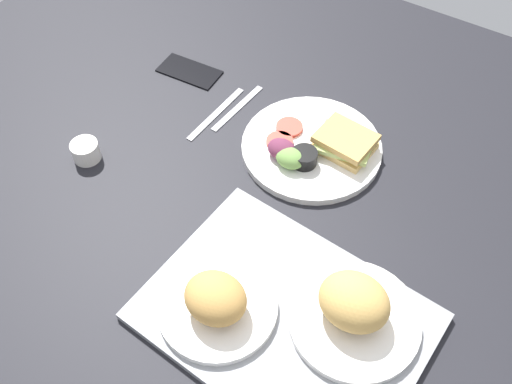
{
  "coord_description": "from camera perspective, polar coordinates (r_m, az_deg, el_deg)",
  "views": [
    {
      "loc": [
        -33.02,
        57.66,
        87.55
      ],
      "look_at": [
        2.0,
        3.0,
        4.0
      ],
      "focal_mm": 39.83,
      "sensor_mm": 36.0,
      "label": 1
    }
  ],
  "objects": [
    {
      "name": "ground_plane",
      "position": [
        1.11,
        1.7,
        -1.15
      ],
      "size": [
        190.0,
        150.0,
        3.0
      ],
      "primitive_type": "cube",
      "color": "black"
    },
    {
      "name": "serving_tray",
      "position": [
        0.96,
        2.93,
        -12.39
      ],
      "size": [
        46.96,
        35.73,
        1.6
      ],
      "primitive_type": "cube",
      "rotation": [
        0.0,
        0.0,
        -0.06
      ],
      "color": "gray",
      "rests_on": "ground_plane"
    },
    {
      "name": "bread_plate_near",
      "position": [
        0.93,
        9.83,
        -11.51
      ],
      "size": [
        21.57,
        21.57,
        9.28
      ],
      "color": "white",
      "rests_on": "serving_tray"
    },
    {
      "name": "cell_phone",
      "position": [
        1.36,
        -6.71,
        12.02
      ],
      "size": [
        14.91,
        8.29,
        0.8
      ],
      "primitive_type": "cube",
      "rotation": [
        0.0,
        0.0,
        0.08
      ],
      "color": "black",
      "rests_on": "ground_plane"
    },
    {
      "name": "plate_with_salad",
      "position": [
        1.17,
        5.93,
        4.47
      ],
      "size": [
        28.88,
        28.88,
        5.4
      ],
      "color": "white",
      "rests_on": "ground_plane"
    },
    {
      "name": "fork",
      "position": [
        1.26,
        -1.86,
        8.46
      ],
      "size": [
        2.49,
        17.05,
        0.5
      ],
      "primitive_type": "cube",
      "rotation": [
        0.0,
        0.0,
        1.51
      ],
      "color": "#B7B7BC",
      "rests_on": "ground_plane"
    },
    {
      "name": "espresso_cup",
      "position": [
        1.2,
        -16.73,
        3.96
      ],
      "size": [
        5.6,
        5.6,
        4.0
      ],
      "primitive_type": "cylinder",
      "color": "silver",
      "rests_on": "ground_plane"
    },
    {
      "name": "knife",
      "position": [
        1.25,
        -4.04,
        7.89
      ],
      "size": [
        2.02,
        19.04,
        0.5
      ],
      "primitive_type": "cube",
      "rotation": [
        0.0,
        0.0,
        1.54
      ],
      "color": "#B7B7BC",
      "rests_on": "ground_plane"
    },
    {
      "name": "bread_plate_far",
      "position": [
        0.93,
        -3.99,
        -10.94
      ],
      "size": [
        19.95,
        19.95,
        8.51
      ],
      "color": "white",
      "rests_on": "serving_tray"
    }
  ]
}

